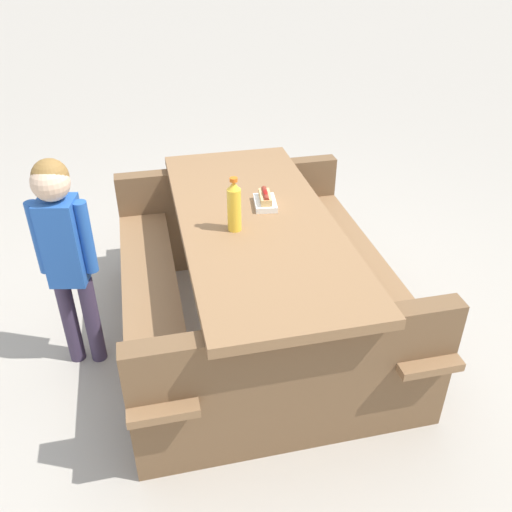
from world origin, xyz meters
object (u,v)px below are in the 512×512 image
Objects in this scene: hotdog_tray at (265,200)px; child_in_coat at (64,242)px; soda_bottle at (234,206)px; picnic_table at (256,269)px.

child_in_coat is at bearing 95.33° from hotdog_tray.
hotdog_tray is (0.20, -0.21, -0.10)m from soda_bottle.
hotdog_tray is at bearing -45.39° from soda_bottle.
child_in_coat reaches higher than hotdog_tray.
picnic_table is 0.46m from soda_bottle.
picnic_table is 6.75× the size of soda_bottle.
hotdog_tray reaches higher than picnic_table.
soda_bottle is at bearing 134.61° from hotdog_tray.
hotdog_tray is at bearing -84.67° from child_in_coat.
soda_bottle is at bearing -97.81° from child_in_coat.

